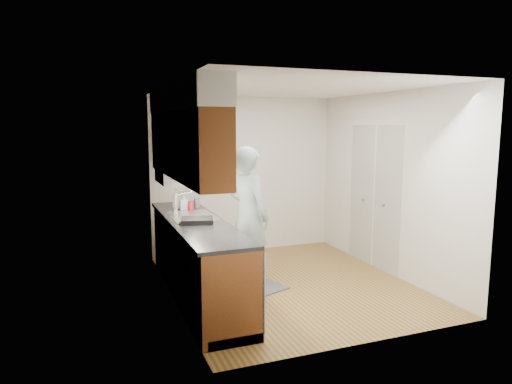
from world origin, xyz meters
The scene contains 15 objects.
floor centered at (0.00, 0.00, 0.00)m, with size 3.50×3.50×0.00m, color olive.
ceiling centered at (0.00, 0.00, 2.50)m, with size 3.50×3.50×0.00m, color white.
wall_left centered at (-1.50, 0.00, 1.25)m, with size 0.02×3.50×2.50m, color silver.
wall_right centered at (1.50, 0.00, 1.25)m, with size 0.02×3.50×2.50m, color silver.
wall_back centered at (0.00, 1.75, 1.25)m, with size 3.00×0.02×2.50m, color silver.
counter centered at (-1.20, 0.00, 0.49)m, with size 0.64×2.80×1.30m.
upper_cabinets centered at (-1.33, 0.05, 1.95)m, with size 0.47×2.80×1.21m.
closet_door centered at (1.49, 0.30, 1.02)m, with size 0.02×1.22×2.05m, color silver.
floor_mat centered at (-0.49, 0.19, 0.01)m, with size 0.56×0.96×0.02m, color #5B5B5D.
person centered at (-0.49, 0.19, 1.02)m, with size 0.71×0.47×2.01m, color #94B2B5.
soap_bottle_a centered at (-1.29, 0.82, 1.07)m, with size 0.10×0.10×0.27m, color white.
soap_bottle_b centered at (-1.20, 0.71, 1.04)m, with size 0.09×0.10×0.21m, color white.
soda_can centered at (-1.14, 0.57, 1.00)m, with size 0.07×0.07×0.12m, color red.
steel_can centered at (-1.01, 0.82, 1.01)m, with size 0.07×0.07×0.13m, color #A5A5AA.
dish_rack centered at (-1.24, -0.17, 0.97)m, with size 0.35×0.30×0.06m, color black.
Camera 1 is at (-2.42, -5.18, 2.03)m, focal length 32.00 mm.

